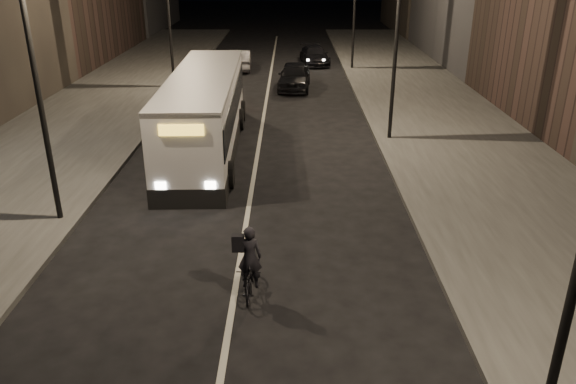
{
  "coord_description": "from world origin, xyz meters",
  "views": [
    {
      "loc": [
        1.33,
        -11.2,
        7.49
      ],
      "look_at": [
        1.27,
        2.83,
        1.5
      ],
      "focal_mm": 35.0,
      "sensor_mm": 36.0,
      "label": 1
    }
  ],
  "objects_px": {
    "city_bus": "(205,110)",
    "car_near": "(294,76)",
    "cyclist_on_bicycle": "(251,271)",
    "streetlight_right_mid": "(392,11)",
    "streetlight_left_near": "(39,40)",
    "car_mid": "(240,60)",
    "car_far": "(315,55)"
  },
  "relations": [
    {
      "from": "streetlight_left_near",
      "to": "cyclist_on_bicycle",
      "type": "distance_m",
      "value": 8.38
    },
    {
      "from": "car_near",
      "to": "car_mid",
      "type": "height_order",
      "value": "car_near"
    },
    {
      "from": "city_bus",
      "to": "car_far",
      "type": "relative_size",
      "value": 2.66
    },
    {
      "from": "city_bus",
      "to": "car_near",
      "type": "bearing_deg",
      "value": 70.36
    },
    {
      "from": "streetlight_left_near",
      "to": "car_mid",
      "type": "height_order",
      "value": "streetlight_left_near"
    },
    {
      "from": "streetlight_right_mid",
      "to": "streetlight_left_near",
      "type": "bearing_deg",
      "value": -143.12
    },
    {
      "from": "car_mid",
      "to": "streetlight_left_near",
      "type": "bearing_deg",
      "value": 79.62
    },
    {
      "from": "cyclist_on_bicycle",
      "to": "car_near",
      "type": "xyz_separation_m",
      "value": [
        1.16,
        21.93,
        0.15
      ]
    },
    {
      "from": "car_mid",
      "to": "car_far",
      "type": "relative_size",
      "value": 0.94
    },
    {
      "from": "streetlight_right_mid",
      "to": "city_bus",
      "type": "relative_size",
      "value": 0.69
    },
    {
      "from": "streetlight_right_mid",
      "to": "streetlight_left_near",
      "type": "distance_m",
      "value": 13.33
    },
    {
      "from": "streetlight_left_near",
      "to": "car_near",
      "type": "distance_m",
      "value": 19.87
    },
    {
      "from": "streetlight_left_near",
      "to": "car_mid",
      "type": "bearing_deg",
      "value": 82.45
    },
    {
      "from": "cyclist_on_bicycle",
      "to": "streetlight_right_mid",
      "type": "bearing_deg",
      "value": 69.31
    },
    {
      "from": "car_far",
      "to": "city_bus",
      "type": "bearing_deg",
      "value": -111.71
    },
    {
      "from": "car_near",
      "to": "car_mid",
      "type": "xyz_separation_m",
      "value": [
        -3.71,
        5.9,
        -0.09
      ]
    },
    {
      "from": "car_near",
      "to": "streetlight_left_near",
      "type": "bearing_deg",
      "value": -107.43
    },
    {
      "from": "streetlight_right_mid",
      "to": "cyclist_on_bicycle",
      "type": "height_order",
      "value": "streetlight_right_mid"
    },
    {
      "from": "cyclist_on_bicycle",
      "to": "car_near",
      "type": "bearing_deg",
      "value": 88.86
    },
    {
      "from": "streetlight_left_near",
      "to": "car_far",
      "type": "bearing_deg",
      "value": 72.15
    },
    {
      "from": "car_near",
      "to": "car_far",
      "type": "relative_size",
      "value": 1.03
    },
    {
      "from": "streetlight_right_mid",
      "to": "cyclist_on_bicycle",
      "type": "distance_m",
      "value": 13.69
    },
    {
      "from": "streetlight_left_near",
      "to": "cyclist_on_bicycle",
      "type": "height_order",
      "value": "streetlight_left_near"
    },
    {
      "from": "streetlight_right_mid",
      "to": "car_near",
      "type": "bearing_deg",
      "value": 110.55
    },
    {
      "from": "streetlight_right_mid",
      "to": "city_bus",
      "type": "distance_m",
      "value": 8.39
    },
    {
      "from": "streetlight_right_mid",
      "to": "car_far",
      "type": "relative_size",
      "value": 1.85
    },
    {
      "from": "streetlight_left_near",
      "to": "city_bus",
      "type": "xyz_separation_m",
      "value": [
        3.22,
        6.73,
        -3.66
      ]
    },
    {
      "from": "car_mid",
      "to": "car_near",
      "type": "bearing_deg",
      "value": 119.38
    },
    {
      "from": "city_bus",
      "to": "cyclist_on_bicycle",
      "type": "bearing_deg",
      "value": -78.37
    },
    {
      "from": "cyclist_on_bicycle",
      "to": "car_far",
      "type": "xyz_separation_m",
      "value": [
        2.69,
        30.02,
        0.02
      ]
    },
    {
      "from": "streetlight_left_near",
      "to": "car_near",
      "type": "height_order",
      "value": "streetlight_left_near"
    },
    {
      "from": "streetlight_left_near",
      "to": "streetlight_right_mid",
      "type": "bearing_deg",
      "value": 36.88
    }
  ]
}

